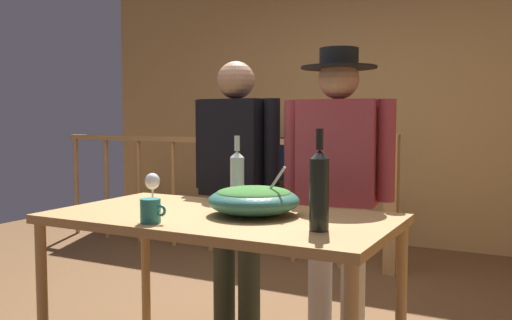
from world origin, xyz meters
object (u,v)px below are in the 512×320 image
Objects in this scene: wine_glass at (152,183)px; mug_teal at (151,211)px; person_standing_left at (236,173)px; serving_table at (221,231)px; wine_bottle_clear at (237,176)px; person_standing_right at (338,172)px; flat_screen_tv at (266,159)px; salad_bowl at (254,199)px; stair_railing at (254,181)px; tv_console at (267,213)px; wine_bottle_dark at (319,189)px.

wine_glass is 0.51m from mug_teal.
person_standing_left is (0.15, 0.59, 0.00)m from wine_glass.
mug_teal is (-0.15, -0.30, 0.12)m from serving_table.
person_standing_right reaches higher than wine_bottle_clear.
flat_screen_tv is 0.44× the size of person_standing_left.
person_standing_right is (0.62, -0.00, 0.03)m from person_standing_left.
flat_screen_tv reaches higher than mug_teal.
person_standing_left reaches higher than salad_bowl.
mug_teal is at bearing -116.47° from serving_table.
stair_railing is at bearing 115.58° from wine_bottle_clear.
person_standing_right is at bearing -55.38° from flat_screen_tv.
person_standing_left is (-0.45, 0.63, 0.04)m from salad_bowl.
person_standing_left is at bearing 125.43° from salad_bowl.
flat_screen_tv is 3.39m from mug_teal.
tv_console is (-0.23, 0.74, -0.42)m from stair_railing.
person_standing_right is at bearing -55.76° from tv_console.
flat_screen_tv is at bearing -61.68° from person_standing_left.
person_standing_left reaches higher than wine_glass.
flat_screen_tv is (-0.23, 0.70, 0.14)m from stair_railing.
salad_bowl is 0.31m from wine_bottle_clear.
wine_bottle_dark is (1.52, -2.34, 0.30)m from stair_railing.
wine_bottle_dark is 1.14× the size of wine_bottle_clear.
flat_screen_tv is 2.41m from person_standing_left.
wine_bottle_dark is 3.24× the size of mug_teal.
stair_railing is at bearing 108.60° from mug_teal.
wine_bottle_dark is 0.72m from wine_bottle_clear.
flat_screen_tv is at bearing 105.31° from wine_glass.
wine_bottle_clear is 0.21× the size of person_standing_right.
mug_teal is at bearing -165.61° from wine_bottle_dark.
wine_glass is at bearing 176.06° from salad_bowl.
wine_bottle_dark is at bearing 14.39° from mug_teal.
wine_glass is at bearing -74.69° from flat_screen_tv.
flat_screen_tv reaches higher than wine_glass.
wine_bottle_clear is (-0.59, 0.41, -0.02)m from wine_bottle_dark.
wine_glass is at bearing 166.68° from wine_bottle_dark.
wine_bottle_clear is at bearing -64.42° from stair_railing.
tv_console is at bearing 107.53° from stair_railing.
tv_console is 2.99m from wine_bottle_clear.
salad_bowl is 0.60m from wine_glass.
tv_console is 0.56× the size of person_standing_right.
wine_bottle_dark is 0.24× the size of person_standing_right.
wine_bottle_dark is at bearing -14.15° from serving_table.
salad_bowl is at bearing -64.68° from tv_console.
salad_bowl is 2.62× the size of wine_glass.
tv_console is 7.44× the size of mug_teal.
person_standing_right is (1.54, -2.23, 0.13)m from flat_screen_tv.
stair_railing is 28.53× the size of mug_teal.
mug_teal is at bearing -52.67° from wine_glass.
serving_table reaches higher than tv_console.
salad_bowl is at bearing -62.21° from stair_railing.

